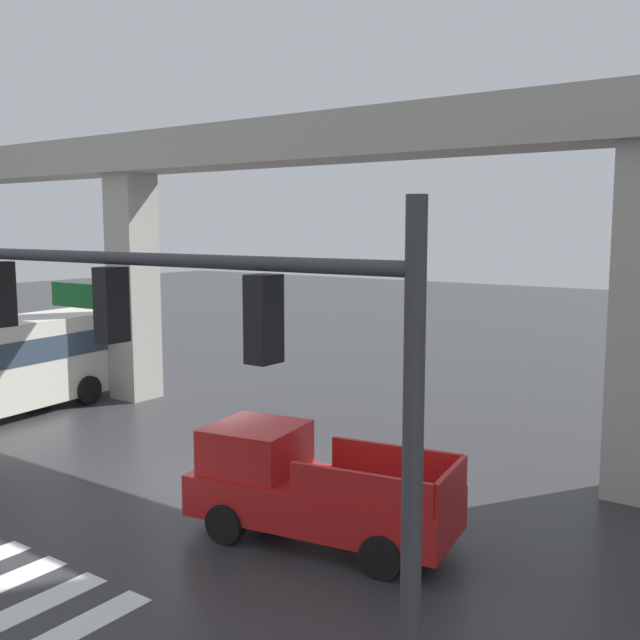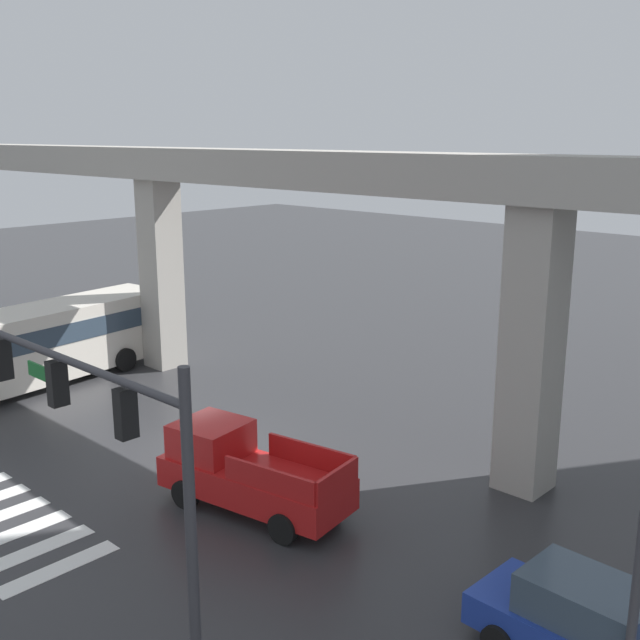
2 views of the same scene
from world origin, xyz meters
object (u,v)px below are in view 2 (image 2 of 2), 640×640
(pickup_truck, at_px, (246,472))
(traffic_signal_mast, at_px, (93,427))
(sedan_blue, at_px, (589,627))
(city_bus, at_px, (39,341))

(pickup_truck, distance_m, traffic_signal_mast, 7.15)
(sedan_blue, distance_m, traffic_signal_mast, 9.46)
(pickup_truck, distance_m, city_bus, 13.40)
(city_bus, distance_m, traffic_signal_mast, 17.56)
(pickup_truck, bearing_deg, sedan_blue, 0.87)
(sedan_blue, relative_size, traffic_signal_mast, 0.50)
(pickup_truck, relative_size, traffic_signal_mast, 0.61)
(pickup_truck, bearing_deg, city_bus, 174.67)
(sedan_blue, bearing_deg, pickup_truck, -179.13)
(traffic_signal_mast, bearing_deg, pickup_truck, 114.77)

